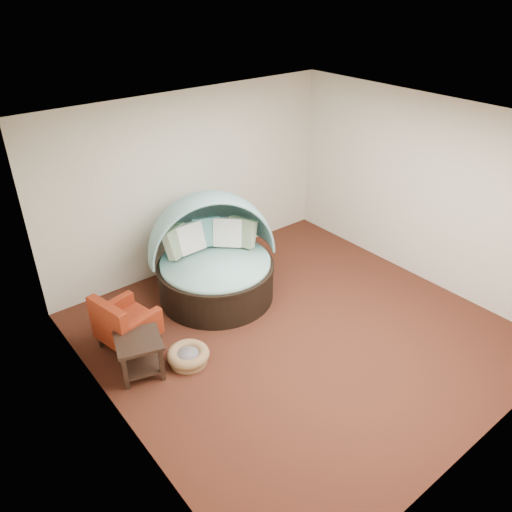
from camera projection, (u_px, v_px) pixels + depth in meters
floor at (297, 332)px, 6.76m from camera, size 5.00×5.00×0.00m
wall_back at (192, 182)px, 7.75m from camera, size 5.00×0.00×5.00m
wall_front at (498, 347)px, 4.37m from camera, size 5.00×0.00×5.00m
wall_left at (109, 320)px, 4.71m from camera, size 0.00×5.00×5.00m
wall_right at (425, 192)px, 7.41m from camera, size 0.00×5.00×5.00m
ceiling at (308, 127)px, 5.36m from camera, size 5.00×5.00×0.00m
canopy_daybed at (213, 251)px, 7.24m from camera, size 2.23×2.20×1.57m
pet_basket at (188, 356)px, 6.21m from camera, size 0.64×0.64×0.19m
red_armchair at (124, 324)px, 6.34m from camera, size 0.79×0.79×0.78m
side_table at (140, 351)px, 5.93m from camera, size 0.66×0.66×0.51m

